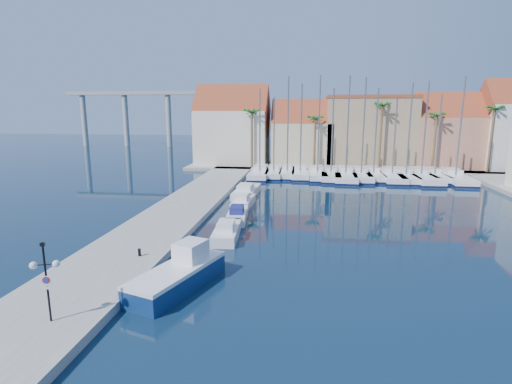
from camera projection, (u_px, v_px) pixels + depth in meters
The scene contains 35 objects.
ground at pixel (253, 278), 23.45m from camera, with size 260.00×260.00×0.00m, color black.
quay_west at pixel (178, 212), 37.65m from camera, with size 6.00×77.00×0.50m, color gray.
shore_north at pixel (349, 166), 68.72m from camera, with size 54.00×16.00×0.50m, color gray.
lamp_post at pixel (45, 270), 17.28m from camera, with size 1.20×0.63×3.68m.
bollard at pixel (139, 252), 25.62m from camera, with size 0.19×0.19×0.48m, color black.
fishing_boat at pixel (179, 274), 22.24m from camera, with size 4.19×6.93×2.30m.
motorboat_west_0 at pixel (227, 231), 30.90m from camera, with size 2.14×5.62×1.40m.
motorboat_west_1 at pixel (237, 215), 35.76m from camera, with size 2.07×5.26×1.40m.
motorboat_west_2 at pixel (243, 202), 40.74m from camera, with size 1.84×5.35×1.40m.
motorboat_west_3 at pixel (246, 191), 46.10m from camera, with size 2.51×7.21×1.40m.
sailboat_0 at pixel (260, 173), 58.83m from camera, with size 2.84×10.28×12.63m.
sailboat_1 at pixel (274, 173), 59.03m from camera, with size 2.57×8.63×11.46m.
sailboat_2 at pixel (287, 172), 58.96m from camera, with size 2.29×8.33×14.34m.
sailboat_3 at pixel (300, 173), 58.74m from camera, with size 2.72×9.38×13.28m.
sailboat_4 at pixel (317, 174), 57.92m from camera, with size 2.91×9.69×14.40m.
sailboat_5 at pixel (331, 174), 57.35m from camera, with size 2.96×10.30×12.59m.
sailboat_6 at pixel (345, 175), 57.09m from camera, with size 3.65×11.71×14.23m.
sailboat_7 at pixel (361, 175), 56.88m from camera, with size 2.85×10.16×14.03m.
sailboat_8 at pixel (373, 174), 57.30m from camera, with size 2.54×9.43×12.60m.
sailboat_9 at pixel (391, 176), 56.37m from camera, with size 3.12×10.78×11.19m.
sailboat_10 at pixel (405, 176), 55.89m from camera, with size 3.05×10.10×13.20m.
sailboat_11 at pixel (420, 176), 55.92m from camera, with size 3.79×12.11×13.48m.
sailboat_12 at pixel (433, 176), 56.32m from camera, with size 2.76×9.18×11.67m.
sailboat_13 at pixel (454, 177), 55.19m from camera, with size 3.34×11.28×14.04m.
building_0 at pixel (233, 128), 69.03m from camera, with size 12.30×9.00×13.50m.
building_1 at pixel (302, 136), 67.75m from camera, with size 10.30×8.00×11.00m.
building_2 at pixel (368, 131), 67.12m from camera, with size 14.20×10.20×11.50m.
building_3 at pixel (445, 134), 64.70m from camera, with size 10.30×8.00×12.00m.
building_4 at pixel (508, 128), 62.36m from camera, with size 8.30×8.00×14.00m.
palm_0 at pixel (252, 114), 63.15m from camera, with size 2.60×2.60×10.15m.
palm_1 at pixel (315, 120), 62.06m from camera, with size 2.60×2.60×9.15m.
palm_2 at pixel (382, 108), 60.41m from camera, with size 2.60×2.60×11.15m.
palm_3 at pixel (437, 117), 59.67m from camera, with size 2.60×2.60×9.65m.
palm_4 at pixel (495, 111), 58.46m from camera, with size 2.60×2.60×10.65m.
viaduct at pixel (150, 108), 105.96m from camera, with size 48.00×2.20×14.45m.
Camera 1 is at (3.05, -21.71, 9.74)m, focal length 28.00 mm.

